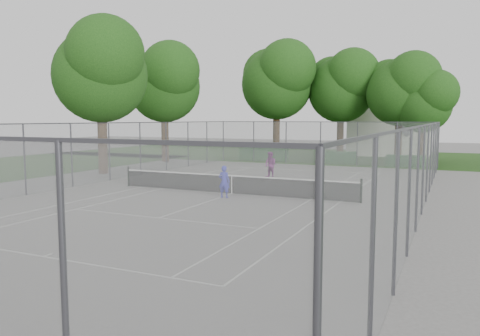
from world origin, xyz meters
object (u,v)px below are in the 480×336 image
at_px(house, 390,117).
at_px(girl_player, 224,182).
at_px(tennis_net, 232,184).
at_px(woman_player, 270,165).

height_order(house, girl_player, house).
distance_m(tennis_net, house, 30.17).
xyz_separation_m(house, woman_player, (-4.52, -22.83, -3.07)).
xyz_separation_m(tennis_net, house, (3.97, 29.71, 3.38)).
bearing_deg(girl_player, woman_player, -86.45).
bearing_deg(girl_player, tennis_net, -83.07).
distance_m(tennis_net, girl_player, 1.24).
height_order(tennis_net, woman_player, woman_player).
distance_m(house, girl_player, 31.30).
bearing_deg(tennis_net, house, 82.40).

